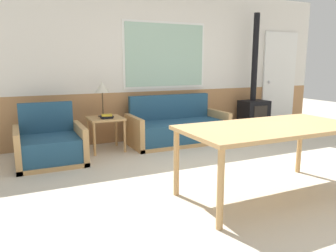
{
  "coord_description": "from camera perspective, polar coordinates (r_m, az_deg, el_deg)",
  "views": [
    {
      "loc": [
        -2.5,
        -2.95,
        1.39
      ],
      "look_at": [
        -0.58,
        1.12,
        0.52
      ],
      "focal_mm": 35.0,
      "sensor_mm": 36.0,
      "label": 1
    }
  ],
  "objects": [
    {
      "name": "ground_plane",
      "position": [
        4.11,
        14.37,
        -9.22
      ],
      "size": [
        16.0,
        16.0,
        0.0
      ],
      "primitive_type": "plane",
      "color": "beige"
    },
    {
      "name": "wall_back",
      "position": [
        6.12,
        -1.03,
        10.61
      ],
      "size": [
        7.2,
        0.09,
        2.7
      ],
      "color": "#AD7A4C",
      "rests_on": "ground_plane"
    },
    {
      "name": "couch",
      "position": [
        5.76,
        1.68,
        -0.55
      ],
      "size": [
        1.71,
        0.79,
        0.83
      ],
      "color": "tan",
      "rests_on": "ground_plane"
    },
    {
      "name": "armchair",
      "position": [
        4.9,
        -19.83,
        -3.34
      ],
      "size": [
        0.92,
        0.83,
        0.82
      ],
      "rotation": [
        0.0,
        0.0,
        0.11
      ],
      "color": "tan",
      "rests_on": "ground_plane"
    },
    {
      "name": "side_table",
      "position": [
        5.32,
        -10.83,
        0.52
      ],
      "size": [
        0.54,
        0.54,
        0.54
      ],
      "color": "tan",
      "rests_on": "ground_plane"
    },
    {
      "name": "table_lamp",
      "position": [
        5.34,
        -11.4,
        6.32
      ],
      "size": [
        0.22,
        0.22,
        0.56
      ],
      "color": "#4C3823",
      "rests_on": "side_table"
    },
    {
      "name": "book_stack",
      "position": [
        5.22,
        -10.62,
        1.64
      ],
      "size": [
        0.22,
        0.17,
        0.06
      ],
      "color": "black",
      "rests_on": "side_table"
    },
    {
      "name": "dining_table",
      "position": [
        3.56,
        17.37,
        -1.02
      ],
      "size": [
        1.89,
        0.94,
        0.75
      ],
      "color": "tan",
      "rests_on": "ground_plane"
    },
    {
      "name": "wood_stove",
      "position": [
        6.83,
        14.72,
        3.46
      ],
      "size": [
        0.53,
        0.42,
        2.34
      ],
      "color": "black",
      "rests_on": "ground_plane"
    },
    {
      "name": "entry_door",
      "position": [
        7.67,
        18.75,
        7.58
      ],
      "size": [
        0.89,
        0.09,
        2.04
      ],
      "color": "white",
      "rests_on": "ground_plane"
    }
  ]
}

